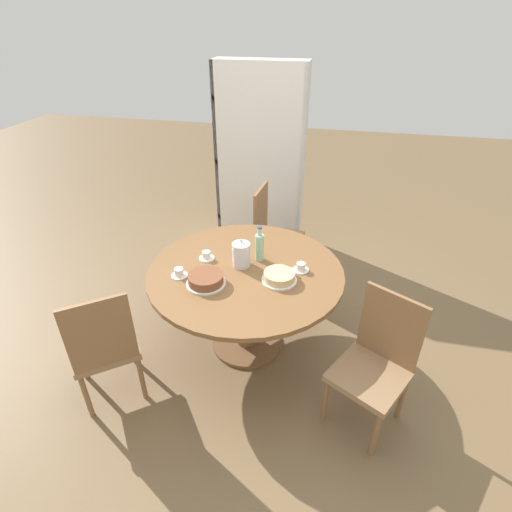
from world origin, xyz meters
name	(u,v)px	position (x,y,z in m)	size (l,w,h in m)	color
ground_plane	(247,343)	(0.00, 0.00, 0.00)	(14.00, 14.00, 0.00)	brown
dining_table	(246,286)	(0.00, 0.00, 0.58)	(1.43, 1.43, 0.73)	brown
chair_a	(273,233)	(0.02, 1.05, 0.48)	(0.45, 0.45, 0.93)	olive
chair_b	(104,345)	(-0.79, -0.70, 0.48)	(0.59, 0.59, 0.93)	olive
chair_c	(376,362)	(0.95, -0.47, 0.48)	(0.57, 0.57, 0.93)	olive
bookshelf	(260,161)	(-0.26, 1.75, 0.95)	(0.95, 0.28, 1.94)	silver
coffee_pot	(241,254)	(-0.04, 0.05, 0.83)	(0.13, 0.13, 0.22)	silver
water_bottle	(260,246)	(0.07, 0.16, 0.85)	(0.07, 0.07, 0.28)	#99C6A3
cake_main	(206,280)	(-0.23, -0.23, 0.77)	(0.27, 0.27, 0.08)	white
cake_second	(279,277)	(0.26, -0.08, 0.77)	(0.25, 0.25, 0.07)	white
cup_a	(207,256)	(-0.33, 0.08, 0.76)	(0.12, 0.12, 0.06)	silver
cup_b	(179,273)	(-0.44, -0.18, 0.76)	(0.12, 0.12, 0.06)	silver
cup_c	(301,268)	(0.39, 0.08, 0.76)	(0.12, 0.12, 0.06)	silver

